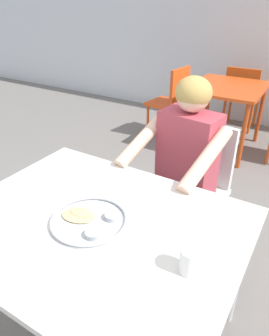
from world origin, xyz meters
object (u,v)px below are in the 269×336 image
Objects in this scene: table_foreground at (96,233)px; chair_red_left at (172,99)px; chair_foreground at (194,179)px; drinking_cup at (191,260)px; thali_tray at (89,220)px; chair_red_far at (242,94)px; diner_foreground at (180,163)px; table_background_red at (227,94)px.

chair_red_left reaches higher than table_foreground.
chair_red_left is (-0.94, 1.62, -0.01)m from chair_foreground.
drinking_cup is at bearing -5.98° from table_foreground.
drinking_cup is at bearing -3.35° from thali_tray.
chair_red_far is at bearing 100.90° from drinking_cup.
diner_foreground is 2.55m from chair_red_far.
chair_red_far is (-0.19, 3.24, -0.20)m from table_foreground.
table_foreground is 2.59m from table_background_red.
chair_red_far reaches higher than table_foreground.
drinking_cup is 0.08× the size of diner_foreground.
chair_red_left is (-0.64, -0.02, -0.15)m from table_background_red.
thali_tray is 0.27× the size of diner_foreground.
table_background_red is 1.11× the size of chair_red_far.
diner_foreground reaches higher than table_background_red.
chair_red_left reaches higher than drinking_cup.
drinking_cup is (0.45, -0.05, 0.12)m from table_foreground.
chair_foreground is 0.72× the size of diner_foreground.
thali_tray is at bearing -85.88° from table_background_red.
chair_foreground reaches higher than chair_red_left.
chair_red_left is 0.95m from chair_red_far.
chair_red_left is at bearing -133.86° from chair_red_far.
diner_foreground reaches higher than chair_foreground.
drinking_cup is 2.71m from table_background_red.
drinking_cup is 0.11× the size of table_background_red.
table_background_red is at bearing 100.30° from chair_foreground.
diner_foreground reaches higher than table_foreground.
table_foreground is 1.51× the size of chair_red_far.
thali_tray is 2.61m from table_background_red.
table_foreground is at bearing -86.68° from chair_red_far.
table_background_red is (-0.30, 1.64, 0.14)m from chair_foreground.
chair_red_left is (-0.91, 1.84, -0.23)m from diner_foreground.
diner_foreground reaches higher than drinking_cup.
table_background_red is at bearing 98.32° from diner_foreground.
table_background_red is 0.66m from chair_red_left.
chair_foreground is 1.67m from table_background_red.
chair_foreground reaches higher than thali_tray.
drinking_cup is at bearing -79.10° from chair_red_far.
drinking_cup reaches higher than table_foreground.
chair_red_far is at bearing 95.80° from diner_foreground.
diner_foreground is at bearing 83.37° from thali_tray.
table_foreground is 2.70m from chair_red_left.
drinking_cup reaches higher than chair_red_far.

